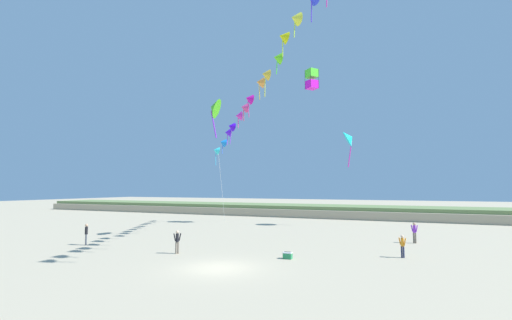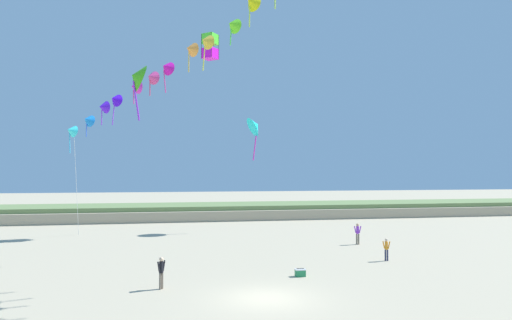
# 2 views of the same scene
# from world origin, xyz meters

# --- Properties ---
(ground_plane) EXTENTS (240.00, 240.00, 0.00)m
(ground_plane) POSITION_xyz_m (0.00, 0.00, 0.00)
(ground_plane) COLOR tan
(dune_ridge) EXTENTS (120.00, 10.45, 1.78)m
(dune_ridge) POSITION_xyz_m (0.00, 38.88, 0.88)
(dune_ridge) COLOR tan
(dune_ridge) RESTS_ON ground
(person_near_left) EXTENTS (0.50, 0.29, 1.50)m
(person_near_left) POSITION_xyz_m (9.83, 7.44, 0.87)
(person_near_left) COLOR #282D4C
(person_near_left) RESTS_ON ground
(person_mid_center) EXTENTS (0.44, 0.48, 1.63)m
(person_mid_center) POSITION_xyz_m (-4.91, 2.68, 0.94)
(person_mid_center) COLOR #726656
(person_mid_center) RESTS_ON ground
(person_far_left) EXTENTS (0.58, 0.33, 1.73)m
(person_far_left) POSITION_xyz_m (10.77, 14.39, 1.00)
(person_far_left) COLOR #726656
(person_far_left) RESTS_ON ground
(kite_banner_string) EXTENTS (24.55, 24.14, 22.69)m
(kite_banner_string) POSITION_xyz_m (-1.78, 12.17, 15.94)
(kite_banner_string) COLOR #36E9EF
(large_kite_low_lead) EXTENTS (1.83, 1.83, 2.56)m
(large_kite_low_lead) POSITION_xyz_m (-0.51, 25.27, 18.84)
(large_kite_low_lead) COLOR #E714D6
(large_kite_mid_trail) EXTENTS (1.94, 2.36, 4.69)m
(large_kite_mid_trail) POSITION_xyz_m (4.16, 25.14, 10.76)
(large_kite_mid_trail) COLOR #12E4E9
(large_kite_high_solo) EXTENTS (1.75, 2.25, 4.03)m
(large_kite_high_solo) POSITION_xyz_m (-6.78, 10.83, 12.46)
(large_kite_high_solo) COLOR #4AC116
(beach_cooler) EXTENTS (0.58, 0.41, 0.46)m
(beach_cooler) POSITION_xyz_m (2.85, 4.11, 0.21)
(beach_cooler) COLOR #23844C
(beach_cooler) RESTS_ON ground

